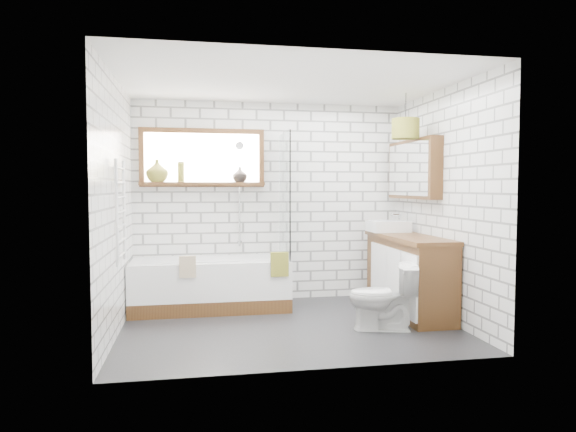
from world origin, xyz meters
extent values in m
cube|color=black|center=(0.00, 0.00, -0.01)|extent=(3.40, 2.60, 0.01)
cube|color=white|center=(0.00, 0.00, 2.50)|extent=(3.40, 2.60, 0.01)
cube|color=white|center=(0.00, 1.30, 1.25)|extent=(3.40, 0.01, 2.50)
cube|color=white|center=(0.00, -1.30, 1.25)|extent=(3.40, 0.01, 2.50)
cube|color=white|center=(-1.70, 0.00, 1.25)|extent=(0.01, 2.60, 2.50)
cube|color=white|center=(1.70, 0.00, 1.25)|extent=(0.01, 2.60, 2.50)
cube|color=#3A2110|center=(-0.85, 1.26, 1.80)|extent=(1.52, 0.16, 0.68)
cube|color=white|center=(-1.66, 0.00, 1.20)|extent=(0.06, 0.52, 1.00)
cube|color=#3A2110|center=(1.62, 0.60, 1.65)|extent=(0.16, 1.20, 0.70)
cylinder|color=silver|center=(-0.40, 1.26, 1.35)|extent=(0.02, 0.02, 1.30)
cube|color=white|center=(-0.78, 0.90, 0.29)|extent=(1.82, 0.80, 0.59)
cube|color=white|center=(0.11, 0.90, 1.34)|extent=(0.02, 0.72, 1.50)
cube|color=olive|center=(-0.02, 0.50, 0.57)|extent=(0.20, 0.06, 0.28)
cube|color=tan|center=(-1.04, 0.50, 0.57)|extent=(0.18, 0.05, 0.24)
cube|color=#3A2110|center=(1.45, 0.30, 0.45)|extent=(0.50, 1.56, 0.89)
cube|color=white|center=(1.39, 0.80, 0.96)|extent=(0.46, 0.40, 0.13)
cylinder|color=silver|center=(1.55, 0.80, 1.03)|extent=(0.04, 0.04, 0.17)
imported|color=white|center=(0.90, -0.31, 0.34)|extent=(0.52, 0.73, 0.67)
imported|color=olive|center=(-1.40, 1.23, 1.62)|extent=(0.32, 0.32, 0.27)
imported|color=black|center=(-0.40, 1.23, 1.58)|extent=(0.20, 0.20, 0.19)
cylinder|color=olive|center=(-1.11, 1.23, 1.60)|extent=(0.10, 0.10, 0.25)
cylinder|color=olive|center=(1.41, 0.35, 2.10)|extent=(0.31, 0.31, 0.23)
camera|label=1|loc=(-0.96, -5.17, 1.44)|focal=32.00mm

